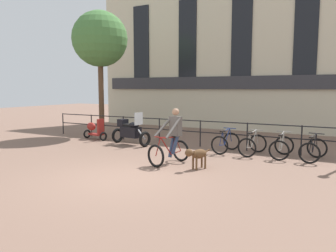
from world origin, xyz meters
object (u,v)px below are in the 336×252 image
at_px(dog, 197,154).
at_px(parked_motorcycle, 130,131).
at_px(parked_scooter, 94,129).
at_px(parked_bicycle_far_end, 313,150).
at_px(cyclist_with_bike, 172,139).
at_px(parked_bicycle_near_lamp, 226,142).
at_px(parked_bicycle_mid_right, 282,147).
at_px(parked_bicycle_mid_left, 252,145).

distance_m(dog, parked_motorcycle, 4.73).
xyz_separation_m(dog, parked_scooter, (-6.24, 2.83, 0.02)).
bearing_deg(dog, parked_bicycle_far_end, 70.79).
xyz_separation_m(parked_motorcycle, parked_bicycle_far_end, (6.86, 0.34, -0.20)).
distance_m(cyclist_with_bike, dog, 1.07).
relative_size(parked_motorcycle, parked_bicycle_near_lamp, 1.54).
xyz_separation_m(cyclist_with_bike, dog, (0.97, -0.31, -0.33)).
distance_m(parked_bicycle_mid_right, parked_scooter, 8.11).
xyz_separation_m(dog, parked_bicycle_far_end, (2.84, 2.81, -0.08)).
xyz_separation_m(cyclist_with_bike, parked_motorcycle, (-3.05, 2.16, -0.20)).
bearing_deg(parked_bicycle_near_lamp, dog, 96.93).
height_order(parked_bicycle_near_lamp, parked_bicycle_far_end, same).
bearing_deg(parked_bicycle_near_lamp, parked_bicycle_far_end, -174.69).
xyz_separation_m(parked_bicycle_mid_left, parked_bicycle_mid_right, (0.97, -0.00, 0.00)).
distance_m(parked_bicycle_near_lamp, parked_bicycle_mid_left, 0.97).
xyz_separation_m(dog, parked_motorcycle, (-4.02, 2.48, 0.12)).
xyz_separation_m(parked_motorcycle, parked_bicycle_near_lamp, (3.94, 0.34, -0.20)).
bearing_deg(parked_scooter, parked_bicycle_mid_right, -77.26).
relative_size(parked_bicycle_far_end, parked_scooter, 0.89).
distance_m(dog, parked_bicycle_near_lamp, 2.81).
distance_m(parked_motorcycle, parked_bicycle_near_lamp, 3.96).
xyz_separation_m(dog, parked_bicycle_near_lamp, (-0.08, 2.81, -0.08)).
relative_size(cyclist_with_bike, parked_bicycle_near_lamp, 1.46).
height_order(dog, parked_motorcycle, parked_motorcycle).
bearing_deg(parked_bicycle_mid_right, parked_scooter, -0.58).
bearing_deg(parked_bicycle_mid_right, parked_bicycle_far_end, 179.52).
bearing_deg(parked_bicycle_mid_right, cyclist_with_bike, 40.92).
height_order(parked_bicycle_mid_left, parked_bicycle_far_end, same).
relative_size(parked_bicycle_mid_right, parked_scooter, 0.83).
relative_size(parked_bicycle_near_lamp, parked_bicycle_mid_right, 1.05).
bearing_deg(parked_bicycle_near_lamp, cyclist_with_bike, 75.71).
height_order(parked_motorcycle, parked_bicycle_mid_right, parked_motorcycle).
distance_m(parked_bicycle_near_lamp, parked_bicycle_far_end, 2.91).
bearing_deg(parked_bicycle_mid_right, dog, 55.97).
distance_m(dog, parked_bicycle_mid_left, 2.95).
bearing_deg(dog, parked_scooter, -178.32).
bearing_deg(dog, parked_bicycle_mid_right, 82.48).
relative_size(dog, parked_bicycle_mid_left, 0.75).
distance_m(parked_bicycle_near_lamp, parked_bicycle_mid_right, 1.94).
bearing_deg(parked_bicycle_mid_right, parked_bicycle_near_lamp, -0.48).
relative_size(cyclist_with_bike, parked_motorcycle, 0.94).
distance_m(cyclist_with_bike, parked_scooter, 5.85).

